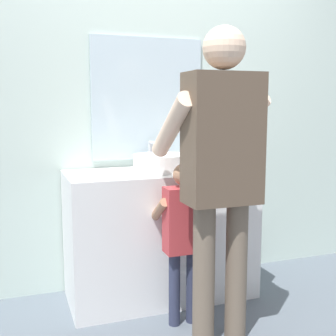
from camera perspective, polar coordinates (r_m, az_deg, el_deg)
The scene contains 8 objects.
ground_plane at distance 2.80m, azimuth 1.09°, elevation -18.55°, with size 14.00×14.00×0.00m, color slate.
back_wall at distance 3.09m, azimuth -2.97°, elevation 9.81°, with size 4.40×0.10×2.70m.
vanity_cabinet at distance 2.91m, azimuth -1.01°, elevation -8.61°, with size 1.20×0.54×0.84m, color white.
sink_basin at distance 2.79m, azimuth -0.90°, elevation 0.70°, with size 0.36×0.36×0.11m.
faucet at distance 2.99m, azimuth -2.24°, elevation 1.67°, with size 0.18×0.14×0.18m.
toothbrush_cup at distance 3.03m, azimuth 5.85°, elevation 1.14°, with size 0.07×0.07×0.21m.
child_toddler at distance 2.51m, azimuth 1.95°, elevation -7.99°, with size 0.29×0.29×0.94m.
adult_parent at distance 2.25m, azimuth 6.90°, elevation 1.22°, with size 0.51×0.54×1.65m.
Camera 1 is at (-0.89, -2.34, 1.26)m, focal length 46.75 mm.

